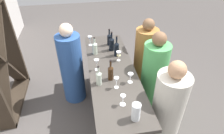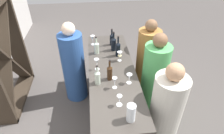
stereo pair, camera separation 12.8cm
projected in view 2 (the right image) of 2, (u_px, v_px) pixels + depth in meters
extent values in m
plane|color=#4C4744|center=(112.00, 114.00, 3.23)|extent=(12.00, 12.00, 0.00)
cube|color=#2A2723|center=(112.00, 95.00, 2.98)|extent=(2.02, 0.56, 0.87)
cube|color=#3D3833|center=(112.00, 71.00, 2.70)|extent=(2.10, 0.64, 0.05)
cube|color=#33281E|center=(15.00, 42.00, 3.52)|extent=(0.06, 0.28, 1.69)
cube|color=#33281E|center=(19.00, 96.00, 3.53)|extent=(1.22, 0.28, 0.06)
cube|color=#33281E|center=(5.00, 59.00, 3.06)|extent=(1.13, 0.20, 1.59)
cube|color=#33281E|center=(5.00, 59.00, 3.06)|extent=(1.13, 0.20, 1.59)
cylinder|color=#B7C6B2|center=(98.00, 78.00, 2.41)|extent=(0.07, 0.07, 0.16)
cone|color=#B7C6B2|center=(97.00, 72.00, 2.35)|extent=(0.07, 0.07, 0.03)
cylinder|color=#B7C6B2|center=(97.00, 69.00, 2.32)|extent=(0.03, 0.03, 0.07)
cylinder|color=black|center=(97.00, 66.00, 2.30)|extent=(0.03, 0.03, 0.01)
cylinder|color=#331E0F|center=(110.00, 74.00, 2.48)|extent=(0.07, 0.07, 0.18)
cone|color=#331E0F|center=(110.00, 67.00, 2.41)|extent=(0.07, 0.07, 0.03)
cylinder|color=#331E0F|center=(110.00, 63.00, 2.38)|extent=(0.02, 0.02, 0.07)
cylinder|color=black|center=(110.00, 61.00, 2.36)|extent=(0.03, 0.03, 0.01)
cylinder|color=black|center=(118.00, 50.00, 2.93)|extent=(0.07, 0.07, 0.20)
cone|color=black|center=(118.00, 43.00, 2.86)|extent=(0.07, 0.07, 0.04)
cylinder|color=black|center=(118.00, 40.00, 2.83)|extent=(0.03, 0.03, 0.08)
cylinder|color=black|center=(118.00, 37.00, 2.80)|extent=(0.03, 0.03, 0.01)
cylinder|color=#B7C6B2|center=(97.00, 49.00, 3.00)|extent=(0.08, 0.08, 0.17)
cone|color=#B7C6B2|center=(96.00, 43.00, 2.94)|extent=(0.08, 0.08, 0.03)
cylinder|color=#B7C6B2|center=(96.00, 40.00, 2.91)|extent=(0.03, 0.03, 0.07)
cylinder|color=black|center=(96.00, 37.00, 2.88)|extent=(0.03, 0.03, 0.01)
cylinder|color=black|center=(114.00, 45.00, 3.07)|extent=(0.08, 0.08, 0.19)
cone|color=black|center=(114.00, 39.00, 3.00)|extent=(0.08, 0.08, 0.04)
cylinder|color=black|center=(114.00, 35.00, 2.97)|extent=(0.03, 0.03, 0.08)
cylinder|color=black|center=(114.00, 32.00, 2.94)|extent=(0.03, 0.03, 0.01)
cylinder|color=black|center=(112.00, 40.00, 3.22)|extent=(0.07, 0.07, 0.17)
cone|color=black|center=(112.00, 35.00, 3.16)|extent=(0.07, 0.07, 0.03)
cylinder|color=black|center=(112.00, 32.00, 3.13)|extent=(0.02, 0.02, 0.07)
cylinder|color=black|center=(112.00, 29.00, 3.10)|extent=(0.03, 0.03, 0.01)
cylinder|color=white|center=(129.00, 83.00, 2.47)|extent=(0.06, 0.06, 0.00)
cylinder|color=white|center=(129.00, 81.00, 2.45)|extent=(0.01, 0.01, 0.06)
cone|color=white|center=(129.00, 76.00, 2.41)|extent=(0.07, 0.07, 0.07)
cylinder|color=white|center=(119.00, 60.00, 2.88)|extent=(0.06, 0.06, 0.00)
cylinder|color=white|center=(120.00, 59.00, 2.85)|extent=(0.01, 0.01, 0.07)
cone|color=white|center=(120.00, 54.00, 2.81)|extent=(0.07, 0.07, 0.08)
cone|color=beige|center=(120.00, 56.00, 2.83)|extent=(0.06, 0.06, 0.02)
cylinder|color=white|center=(119.00, 105.00, 2.16)|extent=(0.07, 0.07, 0.00)
cylinder|color=white|center=(119.00, 103.00, 2.14)|extent=(0.01, 0.01, 0.07)
cone|color=white|center=(119.00, 98.00, 2.10)|extent=(0.06, 0.06, 0.07)
cylinder|color=white|center=(115.00, 87.00, 2.39)|extent=(0.06, 0.06, 0.00)
cylinder|color=white|center=(115.00, 85.00, 2.37)|extent=(0.01, 0.01, 0.07)
cone|color=white|center=(115.00, 80.00, 2.33)|extent=(0.06, 0.06, 0.08)
cylinder|color=white|center=(97.00, 69.00, 2.70)|extent=(0.06, 0.06, 0.00)
cylinder|color=white|center=(97.00, 67.00, 2.68)|extent=(0.01, 0.01, 0.08)
cone|color=white|center=(97.00, 62.00, 2.63)|extent=(0.07, 0.07, 0.08)
cylinder|color=white|center=(93.00, 44.00, 3.27)|extent=(0.07, 0.07, 0.00)
cylinder|color=white|center=(93.00, 42.00, 3.25)|extent=(0.01, 0.01, 0.08)
cone|color=white|center=(93.00, 38.00, 3.20)|extent=(0.07, 0.07, 0.08)
cylinder|color=silver|center=(131.00, 113.00, 1.93)|extent=(0.09, 0.09, 0.21)
cylinder|color=beige|center=(164.00, 117.00, 2.41)|extent=(0.44, 0.44, 1.23)
sphere|color=tan|center=(175.00, 72.00, 1.99)|extent=(0.20, 0.20, 0.20)
cylinder|color=#9E6B33|center=(147.00, 63.00, 3.35)|extent=(0.40, 0.40, 1.24)
sphere|color=brown|center=(151.00, 25.00, 2.94)|extent=(0.19, 0.19, 0.19)
cylinder|color=#4CA559|center=(153.00, 84.00, 2.87)|extent=(0.40, 0.40, 1.29)
sphere|color=brown|center=(160.00, 40.00, 2.43)|extent=(0.19, 0.19, 0.19)
cylinder|color=#284C8C|center=(74.00, 68.00, 3.24)|extent=(0.43, 0.43, 1.24)
sphere|color=beige|center=(68.00, 29.00, 2.83)|extent=(0.20, 0.20, 0.20)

